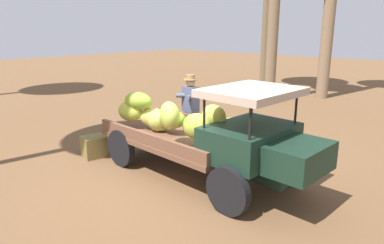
# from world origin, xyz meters

# --- Properties ---
(ground_plane) EXTENTS (60.00, 60.00, 0.00)m
(ground_plane) POSITION_xyz_m (0.00, 0.00, 0.00)
(ground_plane) COLOR brown
(truck) EXTENTS (4.53, 1.92, 1.82)m
(truck) POSITION_xyz_m (0.39, 0.03, 0.87)
(truck) COLOR #162F22
(truck) RESTS_ON ground
(farmer) EXTENTS (0.52, 0.49, 1.70)m
(farmer) POSITION_xyz_m (-1.31, 1.34, 0.97)
(farmer) COLOR olive
(farmer) RESTS_ON ground
(wooden_crate) EXTENTS (0.56, 0.57, 0.46)m
(wooden_crate) POSITION_xyz_m (-2.32, -0.72, 0.23)
(wooden_crate) COLOR olive
(wooden_crate) RESTS_ON ground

